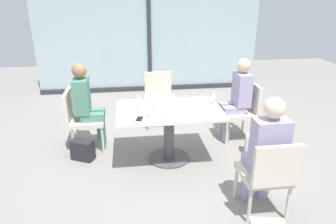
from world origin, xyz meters
TOP-DOWN VIEW (x-y plane):
  - ground_plane at (0.00, 0.00)m, footprint 12.00×12.00m
  - window_wall_backdrop at (0.00, 3.20)m, footprint 4.89×0.10m
  - dining_table_main at (0.00, 0.00)m, footprint 1.35×0.88m
  - chair_far_left at (-1.20, 0.49)m, footprint 0.50×0.46m
  - chair_far_right at (1.20, 0.49)m, footprint 0.50×0.46m
  - chair_front_right at (0.81, -1.25)m, footprint 0.46×0.50m
  - chair_near_window at (0.00, 1.25)m, footprint 0.46×0.51m
  - person_far_left at (-1.10, 0.49)m, footprint 0.39×0.34m
  - person_far_right at (1.10, 0.49)m, footprint 0.39×0.34m
  - person_front_right at (0.81, -1.14)m, footprint 0.34×0.39m
  - wine_glass_0 at (-0.28, -0.24)m, footprint 0.07×0.07m
  - wine_glass_1 at (0.07, 0.10)m, footprint 0.07×0.07m
  - wine_glass_2 at (0.61, 0.10)m, footprint 0.07×0.07m
  - wine_glass_3 at (-0.19, 0.02)m, footprint 0.07×0.07m
  - wine_glass_4 at (-0.38, 0.10)m, footprint 0.07×0.07m
  - wine_glass_5 at (-0.09, -0.21)m, footprint 0.07×0.07m
  - coffee_cup at (-0.03, 0.20)m, footprint 0.08×0.08m
  - cell_phone_on_table at (-0.40, -0.28)m, footprint 0.11×0.16m
  - handbag_0 at (-1.17, 0.14)m, footprint 0.34×0.28m
  - handbag_1 at (1.24, -0.02)m, footprint 0.33×0.24m

SIDE VIEW (x-z plane):
  - ground_plane at x=0.00m, z-range 0.00..0.00m
  - handbag_0 at x=-1.17m, z-range 0.00..0.28m
  - handbag_1 at x=1.24m, z-range 0.00..0.28m
  - chair_far_left at x=-1.20m, z-range 0.06..0.93m
  - chair_far_right at x=1.20m, z-range 0.06..0.93m
  - chair_front_right at x=0.81m, z-range 0.06..0.93m
  - chair_near_window at x=0.00m, z-range 0.06..0.93m
  - dining_table_main at x=0.00m, z-range 0.19..0.92m
  - person_far_left at x=-1.10m, z-range 0.07..1.33m
  - person_far_right at x=1.10m, z-range 0.07..1.33m
  - person_front_right at x=0.81m, z-range 0.07..1.33m
  - cell_phone_on_table at x=-0.40m, z-range 0.73..0.74m
  - coffee_cup at x=-0.03m, z-range 0.73..0.82m
  - wine_glass_0 at x=-0.28m, z-range 0.77..0.95m
  - wine_glass_1 at x=0.07m, z-range 0.77..0.95m
  - wine_glass_2 at x=0.61m, z-range 0.77..0.95m
  - wine_glass_3 at x=-0.19m, z-range 0.77..0.95m
  - wine_glass_4 at x=-0.38m, z-range 0.77..0.95m
  - wine_glass_5 at x=-0.09m, z-range 0.77..0.95m
  - window_wall_backdrop at x=0.00m, z-range -0.14..2.56m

